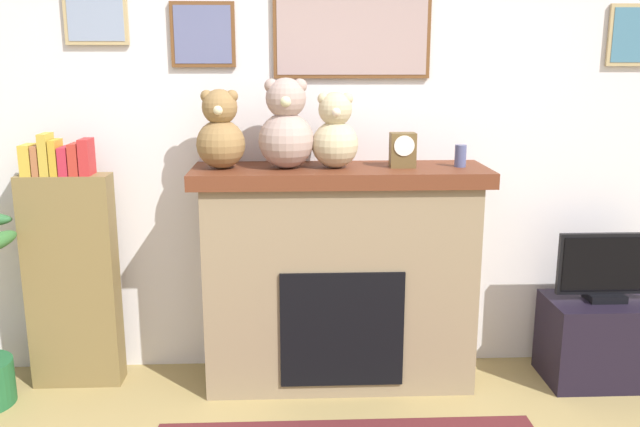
{
  "coord_description": "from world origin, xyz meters",
  "views": [
    {
      "loc": [
        -0.06,
        -1.79,
        1.78
      ],
      "look_at": [
        0.09,
        1.71,
        0.97
      ],
      "focal_mm": 37.63,
      "sensor_mm": 36.0,
      "label": 1
    }
  ],
  "objects_px": {
    "fireplace": "(339,276)",
    "mantel_clock": "(403,150)",
    "teddy_bear_grey": "(286,128)",
    "candle_jar": "(460,156)",
    "teddy_bear_cream": "(220,133)",
    "tv_stand": "(600,340)",
    "television": "(608,269)",
    "teddy_bear_brown": "(335,134)",
    "bookshelf": "(71,273)"
  },
  "relations": [
    {
      "from": "fireplace",
      "to": "candle_jar",
      "type": "distance_m",
      "value": 0.92
    },
    {
      "from": "candle_jar",
      "to": "teddy_bear_cream",
      "type": "relative_size",
      "value": 0.29
    },
    {
      "from": "fireplace",
      "to": "mantel_clock",
      "type": "relative_size",
      "value": 8.58
    },
    {
      "from": "teddy_bear_grey",
      "to": "teddy_bear_brown",
      "type": "height_order",
      "value": "teddy_bear_grey"
    },
    {
      "from": "tv_stand",
      "to": "candle_jar",
      "type": "relative_size",
      "value": 5.2
    },
    {
      "from": "television",
      "to": "teddy_bear_grey",
      "type": "relative_size",
      "value": 1.19
    },
    {
      "from": "candle_jar",
      "to": "television",
      "type": "bearing_deg",
      "value": -3.76
    },
    {
      "from": "tv_stand",
      "to": "teddy_bear_cream",
      "type": "relative_size",
      "value": 1.49
    },
    {
      "from": "fireplace",
      "to": "tv_stand",
      "type": "relative_size",
      "value": 2.56
    },
    {
      "from": "tv_stand",
      "to": "teddy_bear_brown",
      "type": "distance_m",
      "value": 1.89
    },
    {
      "from": "tv_stand",
      "to": "teddy_bear_grey",
      "type": "bearing_deg",
      "value": 178.28
    },
    {
      "from": "television",
      "to": "teddy_bear_brown",
      "type": "height_order",
      "value": "teddy_bear_brown"
    },
    {
      "from": "bookshelf",
      "to": "teddy_bear_brown",
      "type": "bearing_deg",
      "value": -1.89
    },
    {
      "from": "tv_stand",
      "to": "teddy_bear_cream",
      "type": "bearing_deg",
      "value": 178.56
    },
    {
      "from": "television",
      "to": "teddy_bear_brown",
      "type": "distance_m",
      "value": 1.67
    },
    {
      "from": "tv_stand",
      "to": "teddy_bear_grey",
      "type": "height_order",
      "value": "teddy_bear_grey"
    },
    {
      "from": "fireplace",
      "to": "bookshelf",
      "type": "height_order",
      "value": "bookshelf"
    },
    {
      "from": "fireplace",
      "to": "bookshelf",
      "type": "relative_size",
      "value": 1.11
    },
    {
      "from": "television",
      "to": "mantel_clock",
      "type": "distance_m",
      "value": 1.31
    },
    {
      "from": "teddy_bear_grey",
      "to": "teddy_bear_brown",
      "type": "distance_m",
      "value": 0.26
    },
    {
      "from": "fireplace",
      "to": "teddy_bear_cream",
      "type": "bearing_deg",
      "value": -178.32
    },
    {
      "from": "candle_jar",
      "to": "teddy_bear_grey",
      "type": "height_order",
      "value": "teddy_bear_grey"
    },
    {
      "from": "television",
      "to": "candle_jar",
      "type": "relative_size",
      "value": 4.72
    },
    {
      "from": "tv_stand",
      "to": "teddy_bear_cream",
      "type": "height_order",
      "value": "teddy_bear_cream"
    },
    {
      "from": "mantel_clock",
      "to": "teddy_bear_grey",
      "type": "distance_m",
      "value": 0.62
    },
    {
      "from": "teddy_bear_cream",
      "to": "tv_stand",
      "type": "bearing_deg",
      "value": -1.44
    },
    {
      "from": "tv_stand",
      "to": "teddy_bear_cream",
      "type": "xyz_separation_m",
      "value": [
        -2.09,
        0.05,
        1.17
      ]
    },
    {
      "from": "bookshelf",
      "to": "teddy_bear_brown",
      "type": "relative_size",
      "value": 3.56
    },
    {
      "from": "bookshelf",
      "to": "tv_stand",
      "type": "height_order",
      "value": "bookshelf"
    },
    {
      "from": "fireplace",
      "to": "candle_jar",
      "type": "xyz_separation_m",
      "value": [
        0.64,
        -0.02,
        0.66
      ]
    },
    {
      "from": "bookshelf",
      "to": "candle_jar",
      "type": "height_order",
      "value": "bookshelf"
    },
    {
      "from": "mantel_clock",
      "to": "teddy_bear_cream",
      "type": "distance_m",
      "value": 0.96
    },
    {
      "from": "television",
      "to": "teddy_bear_brown",
      "type": "xyz_separation_m",
      "value": [
        -1.5,
        0.05,
        0.74
      ]
    },
    {
      "from": "bookshelf",
      "to": "television",
      "type": "relative_size",
      "value": 2.53
    },
    {
      "from": "television",
      "to": "tv_stand",
      "type": "bearing_deg",
      "value": 90.0
    },
    {
      "from": "mantel_clock",
      "to": "candle_jar",
      "type": "bearing_deg",
      "value": 0.27
    },
    {
      "from": "teddy_bear_cream",
      "to": "mantel_clock",
      "type": "bearing_deg",
      "value": -0.06
    },
    {
      "from": "fireplace",
      "to": "candle_jar",
      "type": "bearing_deg",
      "value": -1.59
    },
    {
      "from": "teddy_bear_brown",
      "to": "bookshelf",
      "type": "bearing_deg",
      "value": 178.11
    },
    {
      "from": "teddy_bear_brown",
      "to": "teddy_bear_cream",
      "type": "bearing_deg",
      "value": -180.0
    },
    {
      "from": "teddy_bear_grey",
      "to": "candle_jar",
      "type": "bearing_deg",
      "value": 0.04
    },
    {
      "from": "fireplace",
      "to": "teddy_bear_cream",
      "type": "xyz_separation_m",
      "value": [
        -0.62,
        -0.02,
        0.79
      ]
    },
    {
      "from": "fireplace",
      "to": "tv_stand",
      "type": "height_order",
      "value": "fireplace"
    },
    {
      "from": "fireplace",
      "to": "mantel_clock",
      "type": "xyz_separation_m",
      "value": [
        0.33,
        -0.02,
        0.7
      ]
    },
    {
      "from": "teddy_bear_cream",
      "to": "fireplace",
      "type": "bearing_deg",
      "value": 1.68
    },
    {
      "from": "tv_stand",
      "to": "candle_jar",
      "type": "bearing_deg",
      "value": 176.34
    },
    {
      "from": "fireplace",
      "to": "teddy_bear_grey",
      "type": "bearing_deg",
      "value": -176.3
    },
    {
      "from": "tv_stand",
      "to": "fireplace",
      "type": "bearing_deg",
      "value": 177.24
    },
    {
      "from": "candle_jar",
      "to": "teddy_bear_grey",
      "type": "xyz_separation_m",
      "value": [
        -0.92,
        -0.0,
        0.15
      ]
    },
    {
      "from": "fireplace",
      "to": "teddy_bear_grey",
      "type": "relative_size",
      "value": 3.35
    }
  ]
}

